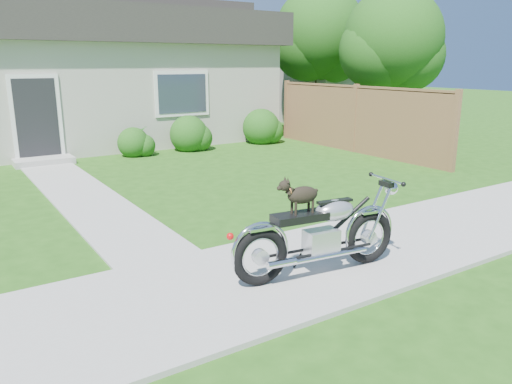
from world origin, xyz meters
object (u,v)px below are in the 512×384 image
Objects in this scene: house at (67,73)px; motorcycle_with_dog at (321,232)px; potted_plant_right at (142,141)px; fence at (355,119)px; tree_near at (397,43)px; tree_far at (323,38)px.

motorcycle_with_dog is (-0.06, -12.33, -1.60)m from house.
potted_plant_right is 0.36× the size of motorcycle_with_dog.
fence is 1.39× the size of tree_near.
tree_far is at bearing 87.82° from tree_near.
motorcycle_with_dog is at bearing -97.09° from potted_plant_right.
house is 1.90× the size of fence.
fence is 3.49m from tree_near.
tree_near is at bearing -30.66° from house.
tree_near is 0.91× the size of tree_far.
tree_near is 11.68m from motorcycle_with_dog.
tree_far is (2.74, 4.71, 2.42)m from fence.
house is 10.39m from tree_near.
house reaches higher than potted_plant_right.
potted_plant_right is at bearing 151.97° from fence.
house is at bearing 149.34° from tree_near.
motorcycle_with_dog is (-8.97, -7.06, -2.50)m from tree_near.
tree_near is 6.04× the size of potted_plant_right.
house is 2.40× the size of tree_far.
house is at bearing 97.03° from motorcycle_with_dog.
house reaches higher than motorcycle_with_dog.
fence is at bearing 51.06° from motorcycle_with_dog.
fence is 5.98m from potted_plant_right.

